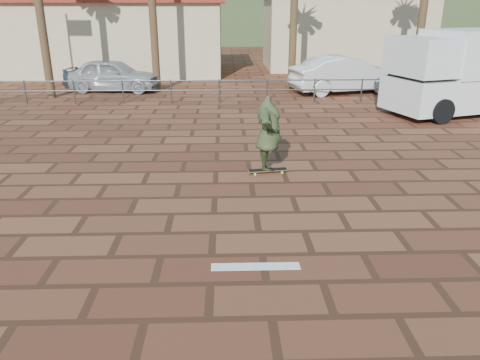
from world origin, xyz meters
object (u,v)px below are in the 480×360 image
object	(u,v)px
skateboarder	(269,134)
campervan	(468,70)
car_silver	(113,75)
car_white	(345,75)
longboard	(268,170)

from	to	relation	value
skateboarder	campervan	bearing A→B (deg)	-46.06
car_silver	campervan	bearing A→B (deg)	-103.40
car_white	skateboarder	bearing A→B (deg)	144.33
campervan	car_white	distance (m)	5.74
campervan	car_white	size ratio (longest dim) A/B	1.24
skateboarder	campervan	world-z (taller)	campervan
longboard	skateboarder	distance (m)	0.92
longboard	car_silver	xyz separation A→B (m)	(-6.37, 11.97, 0.68)
skateboarder	car_silver	size ratio (longest dim) A/B	0.50
longboard	skateboarder	bearing A→B (deg)	-112.67
longboard	car_white	size ratio (longest dim) A/B	0.20
car_silver	car_white	world-z (taller)	car_white
longboard	car_silver	bearing A→B (deg)	109.38
skateboarder	car_white	size ratio (longest dim) A/B	0.43
campervan	car_silver	size ratio (longest dim) A/B	1.42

